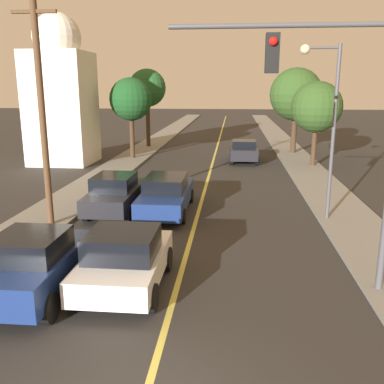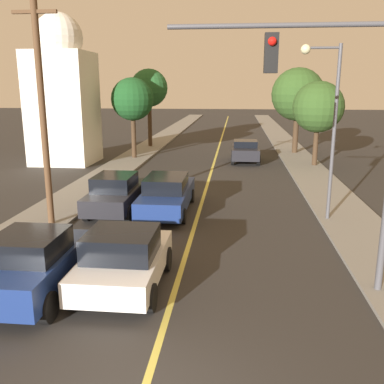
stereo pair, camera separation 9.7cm
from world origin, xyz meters
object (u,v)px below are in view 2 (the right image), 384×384
object	(u,v)px
car_near_lane_second	(167,194)
car_far_oncoming	(245,151)
car_outer_lane_front	(33,264)
streetlamp_right	(326,110)
tree_left_near	(132,100)
tree_right_near	(318,107)
car_outer_lane_second	(116,193)
domed_building_left	(62,94)
traffic_signal_mast	(343,109)
tree_right_far	(298,95)
utility_pole_left	(42,111)
tree_left_far	(149,88)
car_near_lane_front	(123,259)

from	to	relation	value
car_near_lane_second	car_far_oncoming	distance (m)	13.43
car_outer_lane_front	streetlamp_right	world-z (taller)	streetlamp_right
tree_left_near	tree_right_near	size ratio (longest dim) A/B	1.05
car_near_lane_second	car_outer_lane_second	size ratio (longest dim) A/B	1.17
domed_building_left	car_outer_lane_front	bearing A→B (deg)	-70.42
traffic_signal_mast	tree_right_far	world-z (taller)	traffic_signal_mast
streetlamp_right	domed_building_left	xyz separation A→B (m)	(-15.24, 12.07, 0.35)
tree_right_near	tree_right_far	bearing A→B (deg)	95.86
car_near_lane_second	utility_pole_left	distance (m)	5.96
utility_pole_left	tree_right_near	size ratio (longest dim) A/B	1.49
car_outer_lane_front	streetlamp_right	distance (m)	11.61
tree_left_near	tree_right_far	distance (m)	12.76
car_outer_lane_second	tree_right_far	distance (m)	20.35
traffic_signal_mast	tree_left_far	size ratio (longest dim) A/B	1.01
streetlamp_right	domed_building_left	bearing A→B (deg)	141.62
car_outer_lane_second	car_near_lane_front	bearing A→B (deg)	-72.82
car_outer_lane_second	traffic_signal_mast	world-z (taller)	traffic_signal_mast
car_outer_lane_second	tree_left_far	distance (m)	20.67
tree_left_near	traffic_signal_mast	bearing A→B (deg)	-63.71
car_near_lane_front	car_outer_lane_second	distance (m)	7.24
car_far_oncoming	utility_pole_left	bearing A→B (deg)	63.53
car_outer_lane_front	car_outer_lane_second	bearing A→B (deg)	90.00
car_outer_lane_second	tree_right_far	world-z (taller)	tree_right_far
car_near_lane_front	streetlamp_right	distance (m)	9.72
tree_right_near	domed_building_left	size ratio (longest dim) A/B	0.55
tree_right_near	domed_building_left	world-z (taller)	domed_building_left
car_outer_lane_second	car_outer_lane_front	bearing A→B (deg)	-90.00
tree_right_far	domed_building_left	distance (m)	17.55
car_outer_lane_front	tree_right_far	xyz separation A→B (m)	(9.70, 25.09, 3.76)
streetlamp_right	utility_pole_left	distance (m)	10.49
car_near_lane_front	traffic_signal_mast	world-z (taller)	traffic_signal_mast
car_near_lane_second	utility_pole_left	world-z (taller)	utility_pole_left
car_outer_lane_second	car_far_oncoming	world-z (taller)	car_outer_lane_second
car_near_lane_front	tree_right_far	bearing A→B (deg)	72.80
car_outer_lane_second	car_far_oncoming	bearing A→B (deg)	66.71
car_outer_lane_front	tree_right_far	bearing A→B (deg)	68.87
car_outer_lane_front	domed_building_left	xyz separation A→B (m)	(-6.87, 19.31, 3.86)
tree_right_near	tree_right_far	xyz separation A→B (m)	(-0.58, 5.66, 0.70)
domed_building_left	utility_pole_left	bearing A→B (deg)	-70.50
car_near_lane_front	car_near_lane_second	xyz separation A→B (m)	(0.00, 7.19, -0.02)
traffic_signal_mast	tree_right_far	xyz separation A→B (m)	(2.17, 24.03, -0.06)
utility_pole_left	tree_left_near	world-z (taller)	utility_pole_left
car_near_lane_front	tree_left_far	world-z (taller)	tree_left_far
car_far_oncoming	traffic_signal_mast	xyz separation A→B (m)	(1.83, -19.76, 3.89)
car_outer_lane_front	tree_right_near	world-z (taller)	tree_right_near
car_outer_lane_front	tree_right_far	distance (m)	27.16
streetlamp_right	car_outer_lane_second	bearing A→B (deg)	177.51
tree_left_far	tree_left_near	bearing A→B (deg)	-89.55
traffic_signal_mast	tree_left_near	world-z (taller)	traffic_signal_mast
car_near_lane_second	tree_right_far	size ratio (longest dim) A/B	0.79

